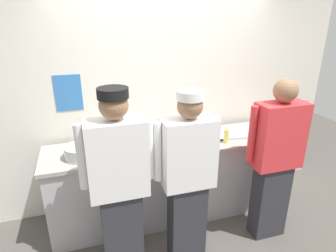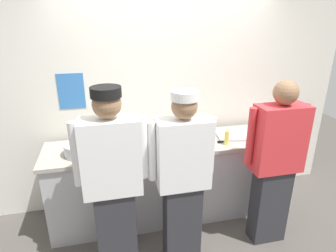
{
  "view_description": "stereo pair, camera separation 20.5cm",
  "coord_description": "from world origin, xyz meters",
  "px_view_note": "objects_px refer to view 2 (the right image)",
  "views": [
    {
      "loc": [
        -0.94,
        -2.42,
        2.24
      ],
      "look_at": [
        -0.08,
        0.36,
        1.12
      ],
      "focal_mm": 30.73,
      "sensor_mm": 36.0,
      "label": 1
    },
    {
      "loc": [
        -0.74,
        -2.47,
        2.24
      ],
      "look_at": [
        -0.08,
        0.36,
        1.12
      ],
      "focal_mm": 30.73,
      "sensor_mm": 36.0,
      "label": 2
    }
  ],
  "objects_px": {
    "squeeze_bottle_secondary": "(198,133)",
    "chef_far_right": "(275,162)",
    "ramekin_orange_sauce": "(117,140)",
    "chefs_knife": "(227,141)",
    "deli_cup": "(135,135)",
    "chef_near_left": "(113,181)",
    "ramekin_green_sauce": "(192,132)",
    "squeeze_bottle_primary": "(227,137)",
    "ramekin_yellow_sauce": "(270,134)",
    "plate_stack_front": "(143,145)",
    "plate_stack_rear": "(174,141)",
    "mixing_bowl_steel": "(81,149)",
    "sheet_tray": "(238,135)",
    "chef_center": "(183,176)"
  },
  "relations": [
    {
      "from": "squeeze_bottle_secondary",
      "to": "chef_far_right",
      "type": "bearing_deg",
      "value": -44.84
    },
    {
      "from": "ramekin_orange_sauce",
      "to": "chefs_knife",
      "type": "distance_m",
      "value": 1.23
    },
    {
      "from": "squeeze_bottle_secondary",
      "to": "deli_cup",
      "type": "xyz_separation_m",
      "value": [
        -0.67,
        0.22,
        -0.06
      ]
    },
    {
      "from": "chef_near_left",
      "to": "ramekin_green_sauce",
      "type": "distance_m",
      "value": 1.28
    },
    {
      "from": "squeeze_bottle_primary",
      "to": "deli_cup",
      "type": "distance_m",
      "value": 1.01
    },
    {
      "from": "ramekin_yellow_sauce",
      "to": "ramekin_green_sauce",
      "type": "relative_size",
      "value": 1.13
    },
    {
      "from": "chef_near_left",
      "to": "chefs_knife",
      "type": "height_order",
      "value": "chef_near_left"
    },
    {
      "from": "plate_stack_front",
      "to": "plate_stack_rear",
      "type": "xyz_separation_m",
      "value": [
        0.34,
        0.04,
        -0.01
      ]
    },
    {
      "from": "mixing_bowl_steel",
      "to": "sheet_tray",
      "type": "bearing_deg",
      "value": 2.6
    },
    {
      "from": "chef_far_right",
      "to": "chef_center",
      "type": "bearing_deg",
      "value": -178.06
    },
    {
      "from": "ramekin_green_sauce",
      "to": "chefs_knife",
      "type": "height_order",
      "value": "ramekin_green_sauce"
    },
    {
      "from": "sheet_tray",
      "to": "mixing_bowl_steel",
      "type": "bearing_deg",
      "value": -177.4
    },
    {
      "from": "sheet_tray",
      "to": "squeeze_bottle_primary",
      "type": "relative_size",
      "value": 2.55
    },
    {
      "from": "ramekin_green_sauce",
      "to": "squeeze_bottle_secondary",
      "type": "bearing_deg",
      "value": -90.28
    },
    {
      "from": "chef_center",
      "to": "chef_far_right",
      "type": "relative_size",
      "value": 0.98
    },
    {
      "from": "chefs_knife",
      "to": "ramekin_yellow_sauce",
      "type": "bearing_deg",
      "value": 3.4
    },
    {
      "from": "ramekin_green_sauce",
      "to": "deli_cup",
      "type": "distance_m",
      "value": 0.67
    },
    {
      "from": "sheet_tray",
      "to": "chef_center",
      "type": "bearing_deg",
      "value": -142.17
    },
    {
      "from": "plate_stack_rear",
      "to": "deli_cup",
      "type": "distance_m",
      "value": 0.45
    },
    {
      "from": "plate_stack_rear",
      "to": "sheet_tray",
      "type": "height_order",
      "value": "plate_stack_rear"
    },
    {
      "from": "mixing_bowl_steel",
      "to": "ramekin_yellow_sauce",
      "type": "xyz_separation_m",
      "value": [
        2.12,
        -0.01,
        -0.04
      ]
    },
    {
      "from": "chef_far_right",
      "to": "plate_stack_front",
      "type": "relative_size",
      "value": 7.86
    },
    {
      "from": "plate_stack_rear",
      "to": "ramekin_green_sauce",
      "type": "height_order",
      "value": "plate_stack_rear"
    },
    {
      "from": "chef_center",
      "to": "sheet_tray",
      "type": "xyz_separation_m",
      "value": [
        0.85,
        0.66,
        0.05
      ]
    },
    {
      "from": "chef_near_left",
      "to": "squeeze_bottle_primary",
      "type": "height_order",
      "value": "chef_near_left"
    },
    {
      "from": "plate_stack_front",
      "to": "squeeze_bottle_secondary",
      "type": "xyz_separation_m",
      "value": [
        0.62,
        0.04,
        0.06
      ]
    },
    {
      "from": "chef_near_left",
      "to": "ramekin_yellow_sauce",
      "type": "height_order",
      "value": "chef_near_left"
    },
    {
      "from": "squeeze_bottle_secondary",
      "to": "ramekin_orange_sauce",
      "type": "xyz_separation_m",
      "value": [
        -0.88,
        0.19,
        -0.08
      ]
    },
    {
      "from": "squeeze_bottle_secondary",
      "to": "deli_cup",
      "type": "distance_m",
      "value": 0.7
    },
    {
      "from": "mixing_bowl_steel",
      "to": "chefs_knife",
      "type": "distance_m",
      "value": 1.57
    },
    {
      "from": "chef_far_right",
      "to": "ramekin_orange_sauce",
      "type": "height_order",
      "value": "chef_far_right"
    },
    {
      "from": "chef_center",
      "to": "plate_stack_front",
      "type": "bearing_deg",
      "value": 114.28
    },
    {
      "from": "squeeze_bottle_primary",
      "to": "ramekin_orange_sauce",
      "type": "relative_size",
      "value": 1.87
    },
    {
      "from": "plate_stack_front",
      "to": "ramekin_orange_sauce",
      "type": "relative_size",
      "value": 2.14
    },
    {
      "from": "squeeze_bottle_primary",
      "to": "ramekin_yellow_sauce",
      "type": "bearing_deg",
      "value": 9.47
    },
    {
      "from": "chef_near_left",
      "to": "ramekin_green_sauce",
      "type": "xyz_separation_m",
      "value": [
        0.97,
        0.84,
        0.02
      ]
    },
    {
      "from": "plate_stack_front",
      "to": "sheet_tray",
      "type": "height_order",
      "value": "plate_stack_front"
    },
    {
      "from": "squeeze_bottle_primary",
      "to": "deli_cup",
      "type": "height_order",
      "value": "squeeze_bottle_primary"
    },
    {
      "from": "ramekin_yellow_sauce",
      "to": "ramekin_orange_sauce",
      "type": "distance_m",
      "value": 1.76
    },
    {
      "from": "plate_stack_rear",
      "to": "squeeze_bottle_secondary",
      "type": "height_order",
      "value": "squeeze_bottle_secondary"
    },
    {
      "from": "chef_near_left",
      "to": "plate_stack_front",
      "type": "bearing_deg",
      "value": 59.33
    },
    {
      "from": "chef_near_left",
      "to": "squeeze_bottle_primary",
      "type": "distance_m",
      "value": 1.33
    },
    {
      "from": "plate_stack_front",
      "to": "sheet_tray",
      "type": "distance_m",
      "value": 1.12
    },
    {
      "from": "deli_cup",
      "to": "chefs_knife",
      "type": "xyz_separation_m",
      "value": [
        0.99,
        -0.3,
        -0.04
      ]
    },
    {
      "from": "deli_cup",
      "to": "chef_far_right",
      "type": "bearing_deg",
      "value": -32.65
    },
    {
      "from": "ramekin_yellow_sauce",
      "to": "ramekin_orange_sauce",
      "type": "height_order",
      "value": "ramekin_orange_sauce"
    },
    {
      "from": "ramekin_yellow_sauce",
      "to": "deli_cup",
      "type": "xyz_separation_m",
      "value": [
        -1.53,
        0.27,
        0.03
      ]
    },
    {
      "from": "chef_center",
      "to": "plate_stack_rear",
      "type": "xyz_separation_m",
      "value": [
        0.07,
        0.63,
        0.06
      ]
    },
    {
      "from": "chef_far_right",
      "to": "ramekin_yellow_sauce",
      "type": "distance_m",
      "value": 0.6
    },
    {
      "from": "chef_near_left",
      "to": "deli_cup",
      "type": "distance_m",
      "value": 0.9
    }
  ]
}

